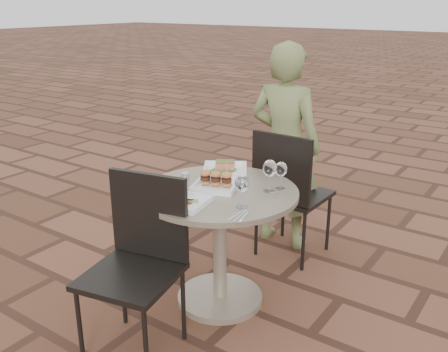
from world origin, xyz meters
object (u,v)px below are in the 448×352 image
Objects in this scene: plate_tuna at (184,202)px; diner at (285,147)px; chair_near at (140,250)px; plate_salmon at (225,169)px; plate_sliders at (216,182)px; chair_far at (288,185)px; cafe_table at (220,229)px.

diner is at bearing 92.65° from plate_tuna.
chair_near is 0.62× the size of diner.
plate_sliders is at bearing -66.00° from plate_salmon.
chair_far and chair_near have the same top height.
chair_far is 1.00× the size of chair_near.
chair_near reaches higher than cafe_table.
plate_sliders is at bearing 91.11° from diner.
chair_far is at bearing 84.44° from plate_tuna.
chair_far reaches higher than plate_tuna.
chair_far is at bearing 84.83° from cafe_table.
cafe_table is 0.73m from chair_far.
diner is at bearing 77.26° from chair_near.
plate_tuna is (-0.03, -0.28, 0.26)m from cafe_table.
plate_salmon reaches higher than cafe_table.
plate_salmon is (-0.04, 0.82, 0.20)m from chair_near.
cafe_table is at bearing 86.88° from chair_far.
plate_salmon is at bearing 80.98° from chair_near.
chair_near is (-0.18, -1.27, 0.00)m from chair_far.
cafe_table is 0.56m from chair_near.
chair_far is 0.33m from diner.
cafe_table is at bearing -23.33° from plate_sliders.
chair_far is 2.50× the size of plate_salmon.
plate_salmon is (-0.06, -0.67, 0.00)m from diner.
plate_tuna reaches higher than cafe_table.
chair_far reaches higher than plate_salmon.
chair_far is at bearing 123.04° from diner.
chair_near is 3.48× the size of plate_tuna.
chair_near is at bearing -87.19° from plate_salmon.
chair_near is 1.50m from diner.
cafe_table is 0.97× the size of chair_far.
plate_salmon is at bearing 102.30° from plate_tuna.
diner reaches higher than plate_salmon.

